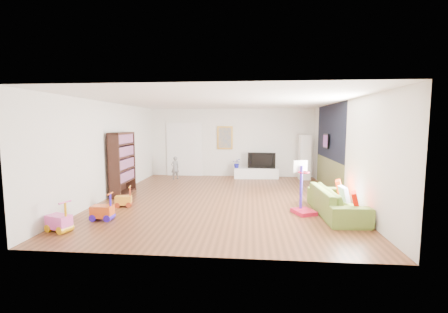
# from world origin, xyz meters

# --- Properties ---
(floor) EXTENTS (6.50, 7.50, 0.00)m
(floor) POSITION_xyz_m (0.00, 0.00, 0.00)
(floor) COLOR brown
(floor) RESTS_ON ground
(ceiling) EXTENTS (6.50, 7.50, 0.00)m
(ceiling) POSITION_xyz_m (0.00, 0.00, 2.70)
(ceiling) COLOR white
(ceiling) RESTS_ON ground
(wall_back) EXTENTS (6.50, 0.00, 2.70)m
(wall_back) POSITION_xyz_m (0.00, 3.75, 1.35)
(wall_back) COLOR silver
(wall_back) RESTS_ON ground
(wall_front) EXTENTS (6.50, 0.00, 2.70)m
(wall_front) POSITION_xyz_m (0.00, -3.75, 1.35)
(wall_front) COLOR silver
(wall_front) RESTS_ON ground
(wall_left) EXTENTS (0.00, 7.50, 2.70)m
(wall_left) POSITION_xyz_m (-3.25, 0.00, 1.35)
(wall_left) COLOR silver
(wall_left) RESTS_ON ground
(wall_right) EXTENTS (0.00, 7.50, 2.70)m
(wall_right) POSITION_xyz_m (3.25, 0.00, 1.35)
(wall_right) COLOR white
(wall_right) RESTS_ON ground
(navy_accent) EXTENTS (0.01, 3.20, 1.70)m
(navy_accent) POSITION_xyz_m (3.23, 1.40, 1.85)
(navy_accent) COLOR black
(navy_accent) RESTS_ON wall_right
(olive_wainscot) EXTENTS (0.01, 3.20, 1.00)m
(olive_wainscot) POSITION_xyz_m (3.23, 1.40, 0.50)
(olive_wainscot) COLOR brown
(olive_wainscot) RESTS_ON wall_right
(doorway) EXTENTS (1.45, 0.06, 2.10)m
(doorway) POSITION_xyz_m (-1.90, 3.71, 1.05)
(doorway) COLOR white
(doorway) RESTS_ON ground
(painting_back) EXTENTS (0.62, 0.06, 0.92)m
(painting_back) POSITION_xyz_m (-0.25, 3.71, 1.55)
(painting_back) COLOR gold
(painting_back) RESTS_ON wall_back
(artwork_right) EXTENTS (0.04, 0.56, 0.46)m
(artwork_right) POSITION_xyz_m (3.17, 1.60, 1.55)
(artwork_right) COLOR #7F3F8C
(artwork_right) RESTS_ON wall_right
(media_console) EXTENTS (1.72, 0.53, 0.40)m
(media_console) POSITION_xyz_m (1.00, 3.32, 0.20)
(media_console) COLOR white
(media_console) RESTS_ON ground
(tall_cabinet) EXTENTS (0.41, 0.41, 1.69)m
(tall_cabinet) POSITION_xyz_m (2.81, 3.23, 0.84)
(tall_cabinet) COLOR white
(tall_cabinet) RESTS_ON ground
(bookshelf) EXTENTS (0.37, 1.27, 1.85)m
(bookshelf) POSITION_xyz_m (-3.01, 0.29, 0.92)
(bookshelf) COLOR #321912
(bookshelf) RESTS_ON ground
(sofa) EXTENTS (0.92, 2.16, 0.62)m
(sofa) POSITION_xyz_m (2.74, -1.27, 0.31)
(sofa) COLOR olive
(sofa) RESTS_ON ground
(basketball_hoop) EXTENTS (0.60, 0.65, 1.24)m
(basketball_hoop) POSITION_xyz_m (2.01, -1.27, 0.62)
(basketball_hoop) COLOR red
(basketball_hoop) RESTS_ON ground
(ride_on_yellow) EXTENTS (0.43, 0.32, 0.52)m
(ride_on_yellow) POSITION_xyz_m (-2.44, -1.04, 0.26)
(ride_on_yellow) COLOR #F9A128
(ride_on_yellow) RESTS_ON ground
(ride_on_orange) EXTENTS (0.45, 0.28, 0.60)m
(ride_on_orange) POSITION_xyz_m (-2.44, -2.12, 0.30)
(ride_on_orange) COLOR #D2501C
(ride_on_orange) RESTS_ON ground
(ride_on_pink) EXTENTS (0.53, 0.41, 0.61)m
(ride_on_pink) POSITION_xyz_m (-2.94, -2.86, 0.31)
(ride_on_pink) COLOR #DE4CA7
(ride_on_pink) RESTS_ON ground
(child) EXTENTS (0.38, 0.36, 0.87)m
(child) POSITION_xyz_m (-2.09, 2.87, 0.43)
(child) COLOR slate
(child) RESTS_ON ground
(tv) EXTENTS (1.07, 0.24, 0.61)m
(tv) POSITION_xyz_m (1.21, 3.36, 0.70)
(tv) COLOR black
(tv) RESTS_ON media_console
(vase_plant) EXTENTS (0.36, 0.33, 0.37)m
(vase_plant) POSITION_xyz_m (0.25, 3.35, 0.58)
(vase_plant) COLOR navy
(vase_plant) RESTS_ON media_console
(pillow_left) EXTENTS (0.20, 0.39, 0.38)m
(pillow_left) POSITION_xyz_m (2.95, -1.91, 0.49)
(pillow_left) COLOR red
(pillow_left) RESTS_ON sofa
(pillow_center) EXTENTS (0.13, 0.36, 0.35)m
(pillow_center) POSITION_xyz_m (2.91, -1.27, 0.49)
(pillow_center) COLOR white
(pillow_center) RESTS_ON sofa
(pillow_right) EXTENTS (0.22, 0.43, 0.42)m
(pillow_right) POSITION_xyz_m (2.98, -0.68, 0.49)
(pillow_right) COLOR #B32100
(pillow_right) RESTS_ON sofa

